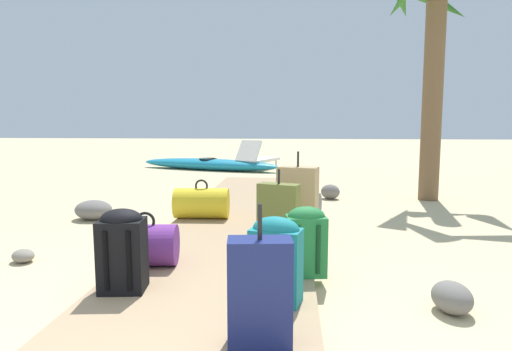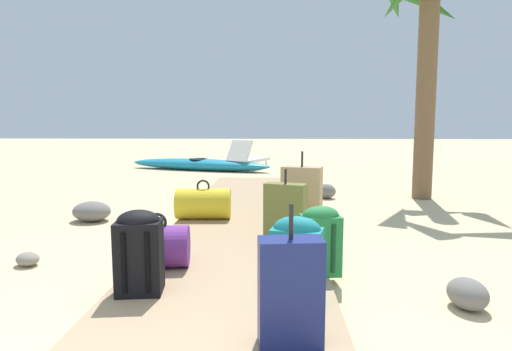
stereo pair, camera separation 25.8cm
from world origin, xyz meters
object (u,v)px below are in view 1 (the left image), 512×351
(palm_tree_far_right, at_px, (437,22))
(suitcase_navy, at_px, (260,293))
(duffel_bag_purple, at_px, (146,245))
(suitcase_olive, at_px, (279,212))
(kayak, at_px, (208,164))
(duffel_bag_grey, at_px, (294,204))
(suitcase_tan, at_px, (298,198))
(duffel_bag_yellow, at_px, (202,203))
(lounge_chair, at_px, (257,158))
(backpack_green, at_px, (306,239))
(backpack_teal, at_px, (276,258))
(backpack_black, at_px, (122,248))

(palm_tree_far_right, bearing_deg, suitcase_navy, -115.89)
(suitcase_navy, bearing_deg, duffel_bag_purple, 131.17)
(suitcase_olive, distance_m, kayak, 7.36)
(duffel_bag_grey, height_order, suitcase_tan, suitcase_tan)
(duffel_bag_yellow, xyz_separation_m, palm_tree_far_right, (3.37, 2.01, 2.58))
(duffel_bag_purple, bearing_deg, kayak, 97.71)
(suitcase_tan, distance_m, lounge_chair, 6.76)
(backpack_green, distance_m, suitcase_olive, 1.02)
(duffel_bag_yellow, distance_m, kayak, 6.25)
(duffel_bag_yellow, bearing_deg, duffel_bag_purple, -92.77)
(backpack_teal, bearing_deg, lounge_chair, 95.62)
(suitcase_olive, height_order, lounge_chair, lounge_chair)
(duffel_bag_yellow, bearing_deg, backpack_black, -91.58)
(suitcase_navy, distance_m, kayak, 9.35)
(duffel_bag_purple, xyz_separation_m, kayak, (-1.07, 7.92, -0.10))
(duffel_bag_grey, bearing_deg, suitcase_tan, -87.34)
(backpack_black, height_order, lounge_chair, lounge_chair)
(backpack_teal, relative_size, suitcase_navy, 0.75)
(palm_tree_far_right, bearing_deg, duffel_bag_grey, -141.13)
(palm_tree_far_right, bearing_deg, kayak, 137.59)
(backpack_green, bearing_deg, backpack_black, -162.07)
(backpack_black, bearing_deg, backpack_green, 17.93)
(backpack_teal, xyz_separation_m, palm_tree_far_right, (2.35, 4.42, 2.47))
(duffel_bag_yellow, relative_size, backpack_teal, 1.19)
(duffel_bag_yellow, xyz_separation_m, backpack_teal, (1.02, -2.42, 0.11))
(lounge_chair, bearing_deg, backpack_teal, -84.38)
(duffel_bag_grey, distance_m, palm_tree_far_right, 3.86)
(duffel_bag_grey, bearing_deg, suitcase_olive, -98.45)
(duffel_bag_yellow, height_order, suitcase_olive, suitcase_olive)
(duffel_bag_yellow, bearing_deg, suitcase_olive, -42.23)
(backpack_black, bearing_deg, suitcase_olive, 53.34)
(duffel_bag_purple, bearing_deg, palm_tree_far_right, 47.60)
(backpack_black, relative_size, suitcase_olive, 0.81)
(duffel_bag_grey, distance_m, suitcase_olive, 1.14)
(backpack_green, bearing_deg, suitcase_olive, 103.83)
(duffel_bag_grey, relative_size, duffel_bag_purple, 1.30)
(duffel_bag_purple, xyz_separation_m, palm_tree_far_right, (3.46, 3.78, 2.60))
(duffel_bag_grey, relative_size, suitcase_olive, 0.98)
(palm_tree_far_right, bearing_deg, suitcase_tan, -131.85)
(backpack_green, bearing_deg, duffel_bag_grey, 92.12)
(suitcase_olive, bearing_deg, backpack_teal, -88.86)
(backpack_black, height_order, kayak, backpack_black)
(duffel_bag_grey, distance_m, suitcase_navy, 3.20)
(backpack_black, bearing_deg, backpack_teal, -5.66)
(suitcase_navy, bearing_deg, backpack_teal, 83.50)
(duffel_bag_yellow, distance_m, backpack_teal, 2.62)
(suitcase_tan, height_order, palm_tree_far_right, palm_tree_far_right)
(suitcase_navy, bearing_deg, suitcase_olive, 89.10)
(backpack_green, distance_m, kayak, 8.38)
(backpack_teal, height_order, suitcase_tan, suitcase_tan)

